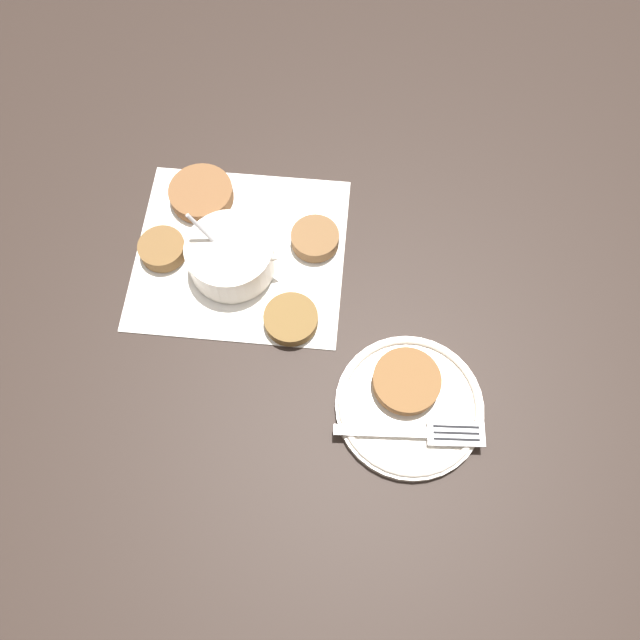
% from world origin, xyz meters
% --- Properties ---
extents(ground_plane, '(4.00, 4.00, 0.00)m').
position_xyz_m(ground_plane, '(0.00, 0.00, 0.00)').
color(ground_plane, black).
extents(napkin, '(0.30, 0.28, 0.00)m').
position_xyz_m(napkin, '(0.02, 0.02, 0.00)').
color(napkin, white).
rests_on(napkin, ground_plane).
extents(sauce_bowl, '(0.12, 0.11, 0.09)m').
position_xyz_m(sauce_bowl, '(0.02, -0.01, 0.03)').
color(sauce_bowl, silver).
rests_on(sauce_bowl, napkin).
extents(fritter_0, '(0.06, 0.06, 0.02)m').
position_xyz_m(fritter_0, '(0.11, 0.05, 0.01)').
color(fritter_0, brown).
rests_on(fritter_0, napkin).
extents(fritter_1, '(0.09, 0.09, 0.02)m').
position_xyz_m(fritter_1, '(-0.05, 0.09, 0.01)').
color(fritter_1, brown).
rests_on(fritter_1, napkin).
extents(fritter_2, '(0.06, 0.06, 0.02)m').
position_xyz_m(fritter_2, '(-0.08, -0.01, 0.01)').
color(fritter_2, brown).
rests_on(fritter_2, napkin).
extents(fritter_3, '(0.07, 0.07, 0.02)m').
position_xyz_m(fritter_3, '(0.11, -0.07, 0.01)').
color(fritter_3, brown).
rests_on(fritter_3, napkin).
extents(serving_plate, '(0.17, 0.17, 0.02)m').
position_xyz_m(serving_plate, '(0.27, -0.15, 0.01)').
color(serving_plate, silver).
rests_on(serving_plate, ground_plane).
extents(fritter_on_plate, '(0.08, 0.08, 0.01)m').
position_xyz_m(fritter_on_plate, '(0.26, -0.12, 0.02)').
color(fritter_on_plate, brown).
rests_on(fritter_on_plate, serving_plate).
extents(fork, '(0.17, 0.05, 0.00)m').
position_xyz_m(fork, '(0.29, -0.18, 0.02)').
color(fork, silver).
rests_on(fork, serving_plate).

